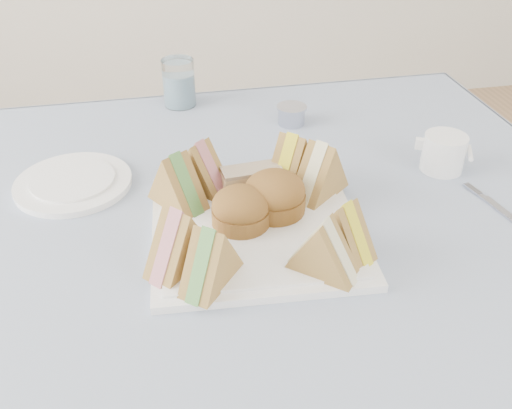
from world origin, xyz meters
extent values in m
cube|color=brown|center=(0.00, 0.00, 0.37)|extent=(0.90, 0.90, 0.74)
cube|color=#8DA2C5|center=(0.00, 0.00, 0.74)|extent=(1.02, 1.02, 0.01)
cube|color=white|center=(-0.06, -0.02, 0.75)|extent=(0.32, 0.32, 0.01)
cylinder|color=brown|center=(-0.08, -0.01, 0.79)|extent=(0.09, 0.09, 0.06)
cylinder|color=brown|center=(-0.03, 0.01, 0.79)|extent=(0.11, 0.11, 0.06)
cube|color=tan|center=(-0.05, 0.07, 0.78)|extent=(0.10, 0.05, 0.04)
cylinder|color=white|center=(-0.33, 0.17, 0.75)|extent=(0.21, 0.21, 0.01)
cylinder|color=white|center=(-0.13, 0.46, 0.80)|extent=(0.08, 0.08, 0.10)
cylinder|color=#AEB1C3|center=(0.08, 0.32, 0.76)|extent=(0.07, 0.07, 0.03)
cylinder|color=white|center=(0.29, 0.10, 0.78)|extent=(0.10, 0.10, 0.06)
camera|label=1|loc=(-0.20, -0.68, 1.26)|focal=40.00mm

